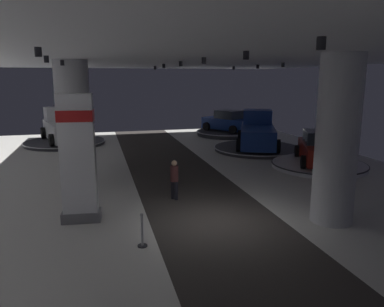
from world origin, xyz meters
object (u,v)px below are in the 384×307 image
Objects in this scene: pickup_truck_deep_left at (63,127)px; pickup_truck_far_right at (257,132)px; display_platform_mid_right at (319,165)px; display_platform_far_right at (257,148)px; display_car_deep_right at (228,122)px; display_car_mid_right at (320,149)px; visitor_walking_near at (174,177)px; column_left at (74,123)px; display_platform_deep_right at (227,133)px; column_right at (337,140)px; brand_sign_pylon at (78,157)px; display_platform_deep_left at (65,142)px.

pickup_truck_far_right is (12.67, -5.61, -0.01)m from pickup_truck_deep_left.
pickup_truck_far_right reaches higher than display_platform_mid_right.
display_car_deep_right is (0.31, 6.63, 0.99)m from display_platform_far_right.
display_car_mid_right is 17.68m from pickup_truck_deep_left.
visitor_walking_near is (-7.47, -8.73, -0.26)m from pickup_truck_far_right.
column_left reaches higher than pickup_truck_far_right.
visitor_walking_near reaches higher than display_platform_deep_right.
display_platform_far_right is at bearing -92.56° from display_platform_deep_right.
column_left is at bearing 178.13° from display_platform_mid_right.
pickup_truck_far_right is (-1.10, 5.50, 1.03)m from display_platform_mid_right.
visitor_walking_near is at bearing -159.20° from display_car_mid_right.
visitor_walking_near is at bearing -116.85° from display_platform_deep_right.
column_left is 16.28m from display_car_deep_right.
column_right is 8.42m from brand_sign_pylon.
display_platform_mid_right is 1.09× the size of display_car_mid_right.
brand_sign_pylon reaches higher than display_platform_deep_right.
brand_sign_pylon is at bearing -86.12° from column_left.
pickup_truck_far_right is (10.95, 10.12, -1.03)m from brand_sign_pylon.
display_platform_deep_right is 16.93m from visitor_walking_near.
brand_sign_pylon is at bearing -158.92° from display_car_mid_right.
display_platform_deep_right is at bearing 94.47° from display_platform_mid_right.
display_platform_far_right is at bearing 23.27° from column_left.
display_platform_far_right is at bearing 103.44° from display_car_mid_right.
display_car_deep_right is at bearing 87.30° from display_platform_far_right.
column_right is at bearing -14.58° from brand_sign_pylon.
display_car_mid_right is 0.80× the size of pickup_truck_far_right.
display_platform_deep_left is (-13.70, 10.77, -0.88)m from display_car_mid_right.
display_platform_mid_right is at bearing 20.67° from visitor_walking_near.
column_left is 10.91m from pickup_truck_deep_left.
display_platform_mid_right is 5.35m from display_platform_far_right.
display_platform_deep_left is 1.00× the size of pickup_truck_deep_left.
display_car_mid_right reaches higher than display_platform_deep_right.
display_car_mid_right is (0.01, 0.03, 0.87)m from display_platform_mid_right.
visitor_walking_near is at bearing -43.54° from column_left.
display_platform_deep_right is at bearing 44.98° from column_left.
brand_sign_pylon is 0.75× the size of display_platform_deep_left.
brand_sign_pylon is at bearing -158.24° from visitor_walking_near.
pickup_truck_far_right is at bearing 77.02° from column_right.
pickup_truck_far_right is 1.26× the size of display_car_deep_right.
display_platform_mid_right is at bearing -38.28° from display_platform_deep_left.
display_platform_far_right is 1.08m from pickup_truck_far_right.
display_platform_deep_right reaches higher than display_platform_deep_left.
pickup_truck_far_right is at bearing -91.56° from display_platform_deep_right.
display_car_mid_right is 2.87× the size of visitor_walking_near.
column_left is 12.67m from display_platform_mid_right.
display_car_mid_right is 11.84m from display_car_deep_right.
display_car_deep_right is 16.90m from visitor_walking_near.
display_platform_far_right is (12.46, -5.59, -0.01)m from display_platform_deep_left.
display_platform_far_right is (2.70, 11.94, -2.62)m from column_right.
display_platform_mid_right is 11.91m from display_car_deep_right.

